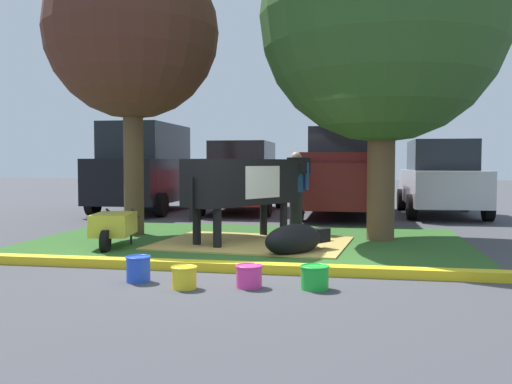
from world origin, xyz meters
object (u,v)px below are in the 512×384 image
object	(u,v)px
pickup_truck_maroon	(342,174)
bucket_green	(315,277)
cow_holstein	(246,182)
sedan_silver	(441,179)
calf_lying	(295,240)
shade_tree_left	(132,33)
person_handler	(296,190)
bucket_pink	(249,276)
sedan_red	(243,178)
suv_black	(147,168)
bucket_blue	(138,268)
shade_tree_right	(383,19)
wheelbarrow	(113,225)
bucket_yellow	(184,277)

from	to	relation	value
pickup_truck_maroon	bucket_green	bearing A→B (deg)	-90.03
cow_holstein	pickup_truck_maroon	xyz separation A→B (m)	(1.50, 5.69, 0.05)
sedan_silver	calf_lying	bearing A→B (deg)	-113.43
shade_tree_left	sedan_silver	size ratio (longest dim) A/B	1.27
bucket_green	pickup_truck_maroon	bearing A→B (deg)	89.97
cow_holstein	person_handler	xyz separation A→B (m)	(0.73, 1.44, -0.19)
cow_holstein	pickup_truck_maroon	bearing A→B (deg)	75.29
calf_lying	bucket_pink	bearing A→B (deg)	-96.51
shade_tree_left	bucket_green	xyz separation A→B (m)	(3.85, -4.02, -3.77)
bucket_pink	sedan_red	world-z (taller)	sedan_red
shade_tree_left	suv_black	world-z (taller)	shade_tree_left
shade_tree_left	pickup_truck_maroon	bearing A→B (deg)	53.20
bucket_pink	suv_black	size ratio (longest dim) A/B	0.07
bucket_blue	suv_black	size ratio (longest dim) A/B	0.07
person_handler	suv_black	bearing A→B (deg)	139.39
shade_tree_right	suv_black	xyz separation A→B (m)	(-6.43, 4.95, -2.70)
wheelbarrow	shade_tree_right	bearing A→B (deg)	21.15
sedan_silver	bucket_yellow	bearing A→B (deg)	-112.87
suv_black	calf_lying	bearing A→B (deg)	-53.09
shade_tree_right	bucket_green	world-z (taller)	shade_tree_right
wheelbarrow	pickup_truck_maroon	bearing A→B (deg)	62.54
person_handler	sedan_silver	bearing A→B (deg)	53.19
bucket_green	sedan_silver	xyz separation A→B (m)	(2.65, 9.47, 0.84)
cow_holstein	bucket_blue	distance (m)	3.64
wheelbarrow	pickup_truck_maroon	world-z (taller)	pickup_truck_maroon
shade_tree_left	bucket_yellow	world-z (taller)	shade_tree_left
pickup_truck_maroon	sedan_silver	world-z (taller)	pickup_truck_maroon
shade_tree_left	shade_tree_right	bearing A→B (deg)	0.71
bucket_yellow	sedan_red	distance (m)	9.87
person_handler	bucket_pink	world-z (taller)	person_handler
shade_tree_left	suv_black	bearing A→B (deg)	108.95
sedan_silver	bucket_blue	bearing A→B (deg)	-116.60
bucket_blue	pickup_truck_maroon	xyz separation A→B (m)	(2.10, 9.17, 0.95)
pickup_truck_maroon	calf_lying	bearing A→B (deg)	-94.00
shade_tree_left	cow_holstein	bearing A→B (deg)	-13.05
bucket_blue	bucket_green	world-z (taller)	bucket_blue
calf_lying	bucket_yellow	xyz separation A→B (m)	(-0.97, -2.50, -0.11)
sedan_red	pickup_truck_maroon	distance (m)	2.85
sedan_silver	shade_tree_right	bearing A→B (deg)	-108.28
person_handler	suv_black	world-z (taller)	suv_black
bucket_pink	sedan_silver	distance (m)	10.13
bucket_green	pickup_truck_maroon	xyz separation A→B (m)	(0.00, 9.17, 0.97)
person_handler	sedan_red	xyz separation A→B (m)	(-2.06, 4.58, 0.11)
pickup_truck_maroon	shade_tree_left	bearing A→B (deg)	-126.80
calf_lying	pickup_truck_maroon	size ratio (longest dim) A/B	0.23
pickup_truck_maroon	sedan_silver	size ratio (longest dim) A/B	1.23
shade_tree_left	cow_holstein	size ratio (longest dim) A/B	1.96
calf_lying	bucket_pink	world-z (taller)	calf_lying
calf_lying	shade_tree_left	bearing A→B (deg)	152.32
sedan_red	person_handler	bearing A→B (deg)	-65.83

